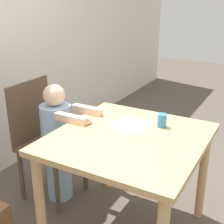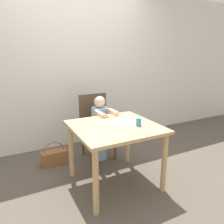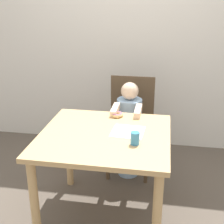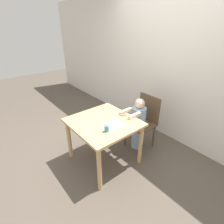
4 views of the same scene
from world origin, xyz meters
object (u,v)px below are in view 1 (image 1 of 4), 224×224
Objects in this scene: chair at (45,139)px; cup at (162,120)px; donut at (84,121)px; child_figure at (58,143)px.

chair reaches higher than cup.
donut is at bearing 112.82° from cup.
donut is 0.51m from cup.
child_figure is (0.00, -0.13, -0.01)m from chair.
chair is 0.99× the size of child_figure.
chair is 0.95m from cup.
chair is 10.61× the size of cup.
chair reaches higher than donut.
donut is (-0.07, -0.42, 0.26)m from chair.
donut is at bearing -103.55° from child_figure.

